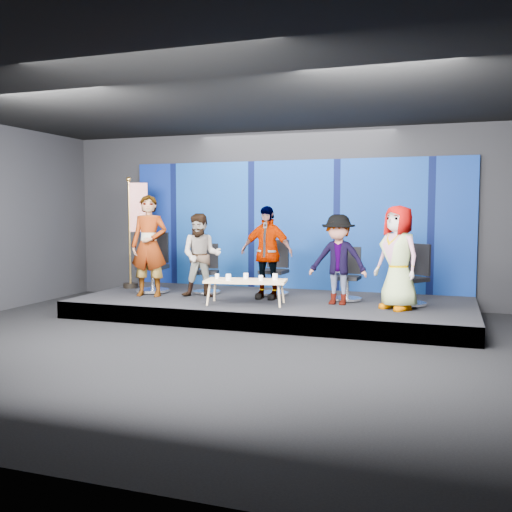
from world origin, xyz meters
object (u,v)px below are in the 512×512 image
(chair_b, at_px, (207,277))
(mug_d, at_px, (261,278))
(panelist_e, at_px, (398,258))
(chair_e, at_px, (412,285))
(panelist_d, at_px, (338,260))
(coffee_table, at_px, (246,282))
(panelist_b, at_px, (201,255))
(mug_c, at_px, (246,276))
(flag_stand, at_px, (135,229))
(chair_c, at_px, (275,277))
(mug_b, at_px, (228,277))
(chair_a, at_px, (154,273))
(mug_e, at_px, (275,277))
(panelist_c, at_px, (266,252))
(mug_a, at_px, (217,276))
(panelist_a, at_px, (149,246))
(chair_d, at_px, (348,283))

(chair_b, xyz_separation_m, mug_d, (1.42, -1.01, 0.15))
(panelist_e, bearing_deg, chair_e, 103.90)
(panelist_d, bearing_deg, coffee_table, -158.16)
(panelist_b, distance_m, chair_e, 3.77)
(panelist_d, height_order, chair_e, panelist_d)
(mug_c, relative_size, mug_d, 1.11)
(panelist_b, height_order, flag_stand, flag_stand)
(chair_c, relative_size, mug_b, 9.61)
(chair_b, distance_m, panelist_b, 0.68)
(chair_a, bearing_deg, panelist_e, -14.76)
(chair_a, height_order, mug_e, chair_a)
(panelist_d, xyz_separation_m, panelist_e, (1.00, -0.17, 0.07))
(panelist_c, xyz_separation_m, mug_d, (0.13, -0.73, -0.37))
(mug_a, bearing_deg, chair_a, 154.76)
(panelist_a, bearing_deg, chair_a, 101.23)
(mug_a, bearing_deg, flag_stand, 152.11)
(chair_a, bearing_deg, chair_c, 1.19)
(panelist_e, xyz_separation_m, mug_b, (-2.74, -0.50, -0.36))
(chair_c, xyz_separation_m, panelist_e, (2.34, -0.88, 0.50))
(chair_a, height_order, panelist_c, panelist_c)
(chair_b, bearing_deg, panelist_b, -93.64)
(chair_b, distance_m, panelist_e, 3.73)
(mug_c, xyz_separation_m, flag_stand, (-2.80, 1.09, 0.74))
(chair_d, xyz_separation_m, flag_stand, (-4.41, 0.23, 0.89))
(chair_e, relative_size, mug_a, 12.24)
(panelist_d, relative_size, mug_c, 15.44)
(chair_c, distance_m, coffee_table, 1.22)
(panelist_b, bearing_deg, mug_e, -28.28)
(panelist_d, bearing_deg, panelist_a, -173.60)
(mug_a, xyz_separation_m, mug_d, (0.80, -0.02, 0.00))
(panelist_b, relative_size, mug_b, 14.30)
(panelist_e, bearing_deg, coffee_table, -134.83)
(mug_a, bearing_deg, chair_d, 25.35)
(chair_b, height_order, chair_e, chair_e)
(panelist_a, xyz_separation_m, chair_c, (2.16, 0.91, -0.60))
(chair_d, bearing_deg, chair_b, -176.70)
(mug_a, distance_m, mug_c, 0.50)
(panelist_b, xyz_separation_m, chair_c, (1.19, 0.72, -0.43))
(mug_d, bearing_deg, panelist_d, 23.39)
(chair_d, relative_size, panelist_d, 0.62)
(panelist_a, bearing_deg, panelist_c, 1.36)
(panelist_a, xyz_separation_m, panelist_e, (4.50, 0.03, -0.10))
(mug_c, bearing_deg, panelist_c, 71.59)
(mug_a, bearing_deg, panelist_a, 168.31)
(chair_a, xyz_separation_m, mug_a, (1.67, -0.79, 0.08))
(mug_b, xyz_separation_m, mug_c, (0.20, 0.30, -0.00))
(mug_d, xyz_separation_m, flag_stand, (-3.12, 1.24, 0.74))
(chair_e, bearing_deg, mug_c, -128.93)
(panelist_a, relative_size, chair_c, 1.82)
(coffee_table, distance_m, mug_b, 0.32)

